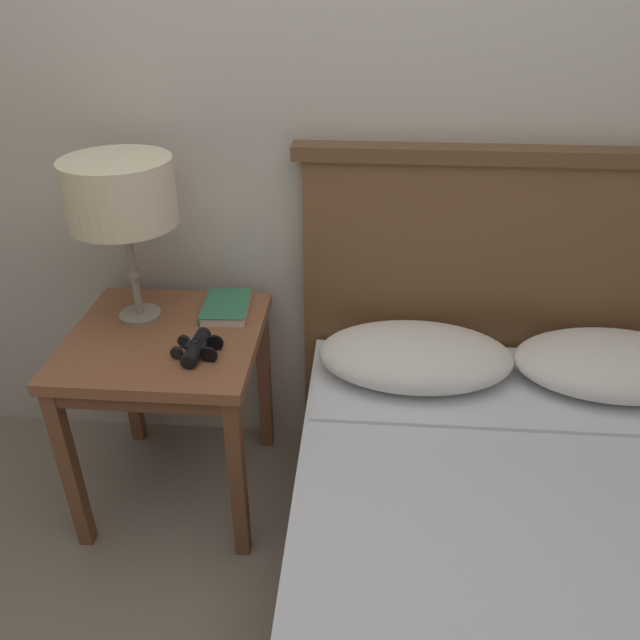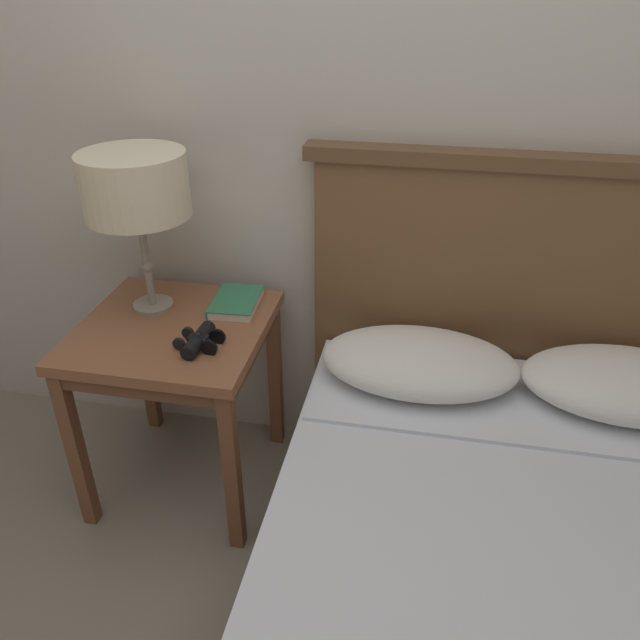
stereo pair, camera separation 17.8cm
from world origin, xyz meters
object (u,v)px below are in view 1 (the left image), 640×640
at_px(nightstand, 167,357).
at_px(bed, 542,588).
at_px(table_lamp, 120,195).
at_px(binoculars_pair, 197,348).
at_px(book_on_nightstand, 225,307).

relative_size(nightstand, bed, 0.34).
xyz_separation_m(table_lamp, binoculars_pair, (0.24, -0.20, -0.38)).
distance_m(bed, table_lamp, 1.54).
bearing_deg(bed, nightstand, 152.99).
height_order(book_on_nightstand, binoculars_pair, binoculars_pair).
height_order(table_lamp, binoculars_pair, table_lamp).
height_order(nightstand, binoculars_pair, binoculars_pair).
bearing_deg(table_lamp, book_on_nightstand, 12.35).
distance_m(book_on_nightstand, binoculars_pair, 0.26).
xyz_separation_m(bed, book_on_nightstand, (-0.91, 0.70, 0.37)).
distance_m(nightstand, binoculars_pair, 0.20).
relative_size(bed, book_on_nightstand, 8.76).
height_order(nightstand, book_on_nightstand, book_on_nightstand).
bearing_deg(bed, binoculars_pair, 154.79).
bearing_deg(book_on_nightstand, bed, -37.60).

